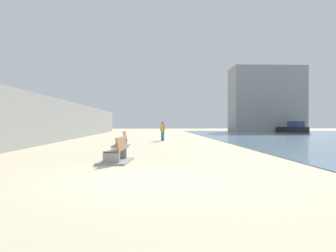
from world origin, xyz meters
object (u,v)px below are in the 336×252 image
Objects in this scene: bench_near at (116,156)px; boat_outer at (293,128)px; person_walking at (162,129)px; person_standing at (163,130)px; bench_far at (122,142)px.

bench_near is 43.49m from boat_outer.
person_standing is (0.09, 0.42, -0.03)m from person_walking.
boat_outer is at bearing 57.83° from bench_near.
bench_far is 1.29× the size of person_standing.
bench_near is 1.31× the size of person_walking.
person_standing is (2.25, 15.09, 0.71)m from bench_near.
bench_far is 6.99m from person_standing.
person_standing is at bearing -133.90° from boat_outer.
person_walking reaches higher than person_standing.
person_walking is at bearing -101.95° from person_standing.
person_walking is (2.82, 5.90, 0.74)m from bench_far.
boat_outer is at bearing 49.66° from bench_far.
bench_near is at bearing -122.17° from boat_outer.
person_walking is 1.02× the size of person_standing.
bench_far is 0.40× the size of boat_outer.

